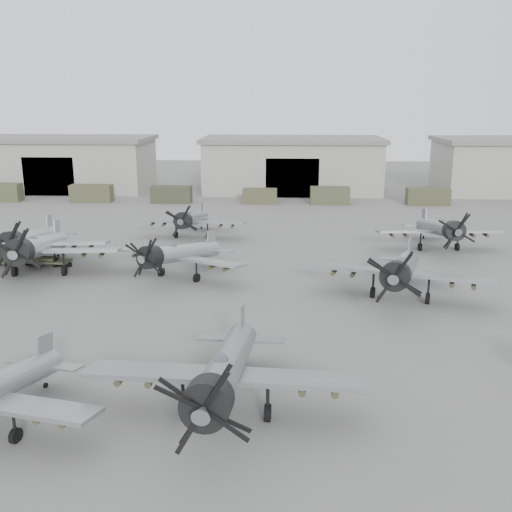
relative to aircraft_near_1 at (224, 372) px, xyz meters
The scene contains 18 objects.
ground 9.46m from the aircraft_near_1, 65.01° to the left, with size 220.00×220.00×0.00m, color #61615E.
hangar_left 78.13m from the aircraft_near_1, 115.92° to the left, with size 29.00×14.80×8.70m.
hangar_center 70.38m from the aircraft_near_1, 86.85° to the left, with size 29.00×14.80×8.70m.
support_truck_0 70.34m from the aircraft_near_1, 124.03° to the left, with size 5.80×2.20×2.62m, color #464A30.
support_truck_1 63.73m from the aircraft_near_1, 113.84° to the left, with size 6.09×2.20×2.52m, color #45482F.
support_truck_2 59.92m from the aircraft_near_1, 103.37° to the left, with size 5.85×2.20×2.40m, color #353B26.
support_truck_3 58.31m from the aircraft_near_1, 90.85° to the left, with size 4.94×2.20×2.11m, color #49492F.
support_truck_4 59.03m from the aircraft_near_1, 80.97° to the left, with size 5.62×2.20×2.45m, color #424930.
support_truck_5 62.77m from the aircraft_near_1, 68.23° to the left, with size 6.03×2.20×2.38m, color #41452D.
aircraft_near_1 is the anchor object (origin of this frame).
aircraft_mid_0 28.39m from the aircraft_near_1, 129.95° to the left, with size 13.96×12.56×5.55m.
aircraft_mid_1 22.40m from the aircraft_near_1, 106.06° to the left, with size 11.68×10.59×4.79m.
aircraft_mid_2 20.51m from the aircraft_near_1, 56.13° to the left, with size 13.43×12.09×5.37m.
aircraft_far_0 36.72m from the aircraft_near_1, 101.53° to the left, with size 11.69×10.52×4.66m.
aircraft_far_1 36.90m from the aircraft_near_1, 60.42° to the left, with size 12.41×11.17×4.96m.
aircraft_extra_901 31.47m from the aircraft_near_1, 129.48° to the left, with size 13.96×12.56×5.55m.
tug_trailer 32.81m from the aircraft_near_1, 130.23° to the left, with size 7.01×1.79×1.40m.
ground_crew 33.84m from the aircraft_near_1, 123.30° to the left, with size 0.65×0.42×1.77m, color #47472E.
Camera 1 is at (-1.19, -32.18, 14.63)m, focal length 40.00 mm.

